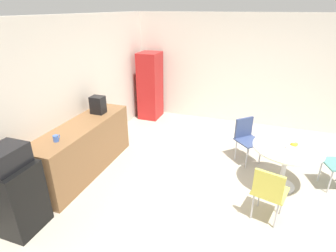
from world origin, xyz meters
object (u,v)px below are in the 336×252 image
(chair_navy, at_px, (246,135))
(mug_green, at_px, (103,107))
(mug_white, at_px, (56,138))
(fruit_bowl, at_px, (293,146))
(microwave, at_px, (4,158))
(mini_fridge, at_px, (16,198))
(round_table, at_px, (286,155))
(chair_yellow, at_px, (269,190))
(coffee_maker, at_px, (98,105))
(locker_cabinet, at_px, (150,86))

(chair_navy, bearing_deg, mug_green, 102.31)
(mug_white, bearing_deg, fruit_bowl, -69.73)
(microwave, height_order, mug_white, microwave)
(mini_fridge, height_order, round_table, mini_fridge)
(chair_yellow, height_order, mug_white, mug_white)
(mug_white, distance_m, coffee_maker, 1.20)
(fruit_bowl, bearing_deg, mug_green, 87.45)
(chair_navy, relative_size, chair_yellow, 1.00)
(fruit_bowl, relative_size, mug_white, 1.57)
(locker_cabinet, xyz_separation_m, fruit_bowl, (-2.19, -3.26, -0.06))
(chair_navy, xyz_separation_m, mug_green, (-0.58, 2.67, 0.43))
(mini_fridge, bearing_deg, chair_navy, -43.73)
(chair_yellow, relative_size, mug_green, 6.43)
(chair_navy, bearing_deg, microwave, 136.27)
(fruit_bowl, xyz_separation_m, coffee_maker, (-0.03, 3.36, 0.28))
(round_table, height_order, chair_yellow, chair_yellow)
(mini_fridge, distance_m, coffee_maker, 2.09)
(fruit_bowl, distance_m, coffee_maker, 3.37)
(locker_cabinet, relative_size, chair_navy, 2.03)
(coffee_maker, bearing_deg, chair_yellow, -105.14)
(chair_yellow, bearing_deg, fruit_bowl, -19.89)
(round_table, xyz_separation_m, mug_green, (0.10, 3.32, 0.36))
(chair_yellow, bearing_deg, mini_fridge, 111.08)
(chair_yellow, xyz_separation_m, fruit_bowl, (0.85, -0.31, 0.26))
(coffee_maker, bearing_deg, mug_white, -177.88)
(chair_navy, bearing_deg, round_table, -136.28)
(round_table, relative_size, chair_navy, 1.26)
(round_table, relative_size, mug_green, 8.10)
(microwave, height_order, coffee_maker, coffee_maker)
(locker_cabinet, bearing_deg, fruit_bowl, -123.96)
(mug_green, bearing_deg, coffee_maker, -172.25)
(round_table, xyz_separation_m, chair_yellow, (-0.91, 0.24, -0.07))
(chair_navy, height_order, mug_green, mug_green)
(locker_cabinet, height_order, mug_green, locker_cabinet)
(round_table, xyz_separation_m, mug_white, (-1.28, 3.25, 0.36))
(microwave, distance_m, fruit_bowl, 3.93)
(locker_cabinet, xyz_separation_m, round_table, (-2.14, -3.19, -0.25))
(fruit_bowl, bearing_deg, microwave, 121.16)
(locker_cabinet, distance_m, round_table, 3.85)
(mug_white, xyz_separation_m, mug_green, (1.37, 0.07, 0.00))
(mug_green, bearing_deg, mini_fridge, -179.35)
(microwave, distance_m, round_table, 3.93)
(mini_fridge, height_order, mug_green, mug_green)
(mug_green, bearing_deg, round_table, -91.69)
(locker_cabinet, xyz_separation_m, mug_green, (-2.04, 0.12, 0.11))
(mug_green, height_order, coffee_maker, coffee_maker)
(chair_navy, relative_size, fruit_bowl, 4.11)
(chair_navy, distance_m, fruit_bowl, 1.06)
(microwave, height_order, chair_yellow, microwave)
(locker_cabinet, height_order, mug_white, locker_cabinet)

